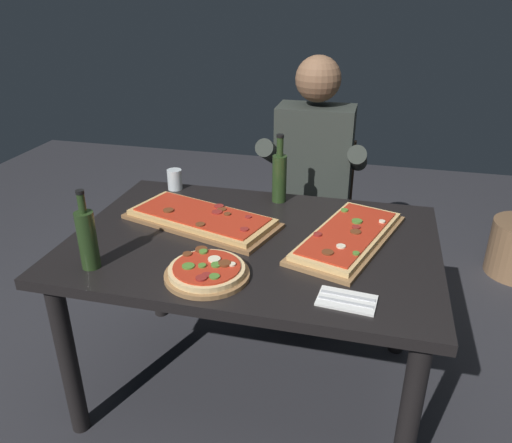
{
  "coord_description": "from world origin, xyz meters",
  "views": [
    {
      "loc": [
        0.43,
        -1.66,
        1.63
      ],
      "look_at": [
        0.0,
        0.05,
        0.79
      ],
      "focal_mm": 35.14,
      "sensor_mm": 36.0,
      "label": 1
    }
  ],
  "objects_px": {
    "tumbler_near_camera": "(175,181)",
    "pizza_round_far": "(207,272)",
    "seated_diner": "(312,176)",
    "diner_chair": "(313,212)",
    "pizza_rectangular_left": "(348,237)",
    "dining_table": "(253,260)",
    "oil_bottle_amber": "(87,238)",
    "wine_bottle_dark": "(279,176)",
    "pizza_rectangular_front": "(202,218)"
  },
  "relations": [
    {
      "from": "tumbler_near_camera",
      "to": "pizza_round_far",
      "type": "bearing_deg",
      "value": -60.35
    },
    {
      "from": "tumbler_near_camera",
      "to": "seated_diner",
      "type": "height_order",
      "value": "seated_diner"
    },
    {
      "from": "diner_chair",
      "to": "pizza_rectangular_left",
      "type": "bearing_deg",
      "value": -73.56
    },
    {
      "from": "dining_table",
      "to": "oil_bottle_amber",
      "type": "xyz_separation_m",
      "value": [
        -0.49,
        -0.34,
        0.21
      ]
    },
    {
      "from": "tumbler_near_camera",
      "to": "pizza_rectangular_left",
      "type": "bearing_deg",
      "value": -22.13
    },
    {
      "from": "oil_bottle_amber",
      "to": "seated_diner",
      "type": "xyz_separation_m",
      "value": [
        0.62,
        1.08,
        -0.11
      ]
    },
    {
      "from": "diner_chair",
      "to": "seated_diner",
      "type": "height_order",
      "value": "seated_diner"
    },
    {
      "from": "dining_table",
      "to": "seated_diner",
      "type": "xyz_separation_m",
      "value": [
        0.12,
        0.74,
        0.1
      ]
    },
    {
      "from": "pizza_round_far",
      "to": "pizza_rectangular_left",
      "type": "bearing_deg",
      "value": 40.41
    },
    {
      "from": "oil_bottle_amber",
      "to": "pizza_rectangular_left",
      "type": "bearing_deg",
      "value": 25.62
    },
    {
      "from": "pizza_round_far",
      "to": "tumbler_near_camera",
      "type": "bearing_deg",
      "value": 119.65
    },
    {
      "from": "pizza_round_far",
      "to": "wine_bottle_dark",
      "type": "xyz_separation_m",
      "value": [
        0.1,
        0.69,
        0.1
      ]
    },
    {
      "from": "pizza_rectangular_front",
      "to": "pizza_round_far",
      "type": "xyz_separation_m",
      "value": [
        0.16,
        -0.39,
        0.0
      ]
    },
    {
      "from": "pizza_rectangular_front",
      "to": "diner_chair",
      "type": "xyz_separation_m",
      "value": [
        0.36,
        0.77,
        -0.27
      ]
    },
    {
      "from": "pizza_rectangular_left",
      "to": "tumbler_near_camera",
      "type": "bearing_deg",
      "value": 157.87
    },
    {
      "from": "dining_table",
      "to": "pizza_rectangular_left",
      "type": "distance_m",
      "value": 0.38
    },
    {
      "from": "tumbler_near_camera",
      "to": "diner_chair",
      "type": "xyz_separation_m",
      "value": [
        0.61,
        0.45,
        -0.3
      ]
    },
    {
      "from": "diner_chair",
      "to": "wine_bottle_dark",
      "type": "bearing_deg",
      "value": -102.22
    },
    {
      "from": "dining_table",
      "to": "pizza_rectangular_front",
      "type": "xyz_separation_m",
      "value": [
        -0.24,
        0.09,
        0.12
      ]
    },
    {
      "from": "dining_table",
      "to": "tumbler_near_camera",
      "type": "relative_size",
      "value": 14.5
    },
    {
      "from": "dining_table",
      "to": "tumbler_near_camera",
      "type": "height_order",
      "value": "tumbler_near_camera"
    },
    {
      "from": "pizza_rectangular_front",
      "to": "oil_bottle_amber",
      "type": "distance_m",
      "value": 0.5
    },
    {
      "from": "pizza_round_far",
      "to": "tumbler_near_camera",
      "type": "xyz_separation_m",
      "value": [
        -0.41,
        0.72,
        0.02
      ]
    },
    {
      "from": "pizza_rectangular_left",
      "to": "tumbler_near_camera",
      "type": "height_order",
      "value": "tumbler_near_camera"
    },
    {
      "from": "pizza_rectangular_left",
      "to": "pizza_round_far",
      "type": "height_order",
      "value": "same"
    },
    {
      "from": "tumbler_near_camera",
      "to": "seated_diner",
      "type": "bearing_deg",
      "value": 27.98
    },
    {
      "from": "pizza_rectangular_left",
      "to": "wine_bottle_dark",
      "type": "relative_size",
      "value": 2.1
    },
    {
      "from": "pizza_rectangular_front",
      "to": "tumbler_near_camera",
      "type": "bearing_deg",
      "value": 127.55
    },
    {
      "from": "pizza_rectangular_left",
      "to": "seated_diner",
      "type": "bearing_deg",
      "value": 109.19
    },
    {
      "from": "pizza_rectangular_left",
      "to": "oil_bottle_amber",
      "type": "height_order",
      "value": "oil_bottle_amber"
    },
    {
      "from": "tumbler_near_camera",
      "to": "seated_diner",
      "type": "relative_size",
      "value": 0.07
    },
    {
      "from": "diner_chair",
      "to": "dining_table",
      "type": "bearing_deg",
      "value": -98.26
    },
    {
      "from": "pizza_round_far",
      "to": "oil_bottle_amber",
      "type": "height_order",
      "value": "oil_bottle_amber"
    },
    {
      "from": "tumbler_near_camera",
      "to": "wine_bottle_dark",
      "type": "bearing_deg",
      "value": -2.49
    },
    {
      "from": "dining_table",
      "to": "seated_diner",
      "type": "distance_m",
      "value": 0.75
    },
    {
      "from": "dining_table",
      "to": "seated_diner",
      "type": "height_order",
      "value": "seated_diner"
    },
    {
      "from": "seated_diner",
      "to": "pizza_rectangular_front",
      "type": "bearing_deg",
      "value": -119.24
    },
    {
      "from": "dining_table",
      "to": "diner_chair",
      "type": "xyz_separation_m",
      "value": [
        0.12,
        0.86,
        -0.16
      ]
    },
    {
      "from": "wine_bottle_dark",
      "to": "tumbler_near_camera",
      "type": "relative_size",
      "value": 3.19
    },
    {
      "from": "wine_bottle_dark",
      "to": "pizza_rectangular_front",
      "type": "bearing_deg",
      "value": -130.99
    },
    {
      "from": "pizza_rectangular_front",
      "to": "seated_diner",
      "type": "relative_size",
      "value": 0.51
    },
    {
      "from": "pizza_rectangular_front",
      "to": "pizza_rectangular_left",
      "type": "relative_size",
      "value": 1.06
    },
    {
      "from": "pizza_round_far",
      "to": "diner_chair",
      "type": "relative_size",
      "value": 0.33
    },
    {
      "from": "pizza_round_far",
      "to": "diner_chair",
      "type": "bearing_deg",
      "value": 80.0
    },
    {
      "from": "pizza_rectangular_left",
      "to": "seated_diner",
      "type": "distance_m",
      "value": 0.71
    },
    {
      "from": "dining_table",
      "to": "oil_bottle_amber",
      "type": "distance_m",
      "value": 0.63
    },
    {
      "from": "pizza_rectangular_left",
      "to": "seated_diner",
      "type": "relative_size",
      "value": 0.49
    },
    {
      "from": "dining_table",
      "to": "pizza_round_far",
      "type": "distance_m",
      "value": 0.34
    },
    {
      "from": "oil_bottle_amber",
      "to": "wine_bottle_dark",
      "type": "bearing_deg",
      "value": 54.75
    },
    {
      "from": "pizza_rectangular_left",
      "to": "tumbler_near_camera",
      "type": "xyz_separation_m",
      "value": [
        -0.85,
        0.34,
        0.02
      ]
    }
  ]
}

